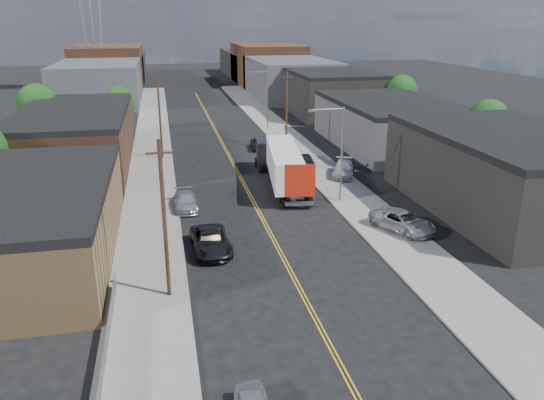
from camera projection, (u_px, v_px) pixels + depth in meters
name	position (u px, v px, depth m)	size (l,w,h in m)	color
ground	(216.00, 132.00, 80.91)	(260.00, 260.00, 0.00)	black
centerline	(229.00, 155.00, 67.03)	(0.32, 120.00, 0.01)	gold
sidewalk_left	(152.00, 158.00, 65.18)	(5.00, 140.00, 0.15)	slate
sidewalk_right	(301.00, 151.00, 68.84)	(5.00, 140.00, 0.15)	slate
warehouse_tan	(25.00, 221.00, 37.66)	(12.00, 22.00, 5.60)	olive
warehouse_brown	(75.00, 137.00, 61.56)	(12.00, 26.00, 6.60)	#553422
industrial_right_a	(510.00, 172.00, 46.97)	(14.00, 22.00, 7.10)	black
industrial_right_b	(390.00, 123.00, 71.20)	(14.00, 24.00, 6.10)	#323234
industrial_right_c	(331.00, 92.00, 95.02)	(14.00, 22.00, 7.60)	black
skyline_left_a	(100.00, 82.00, 108.15)	(16.00, 30.00, 8.00)	#323234
skyline_right_a	(290.00, 78.00, 115.86)	(16.00, 30.00, 8.00)	#323234
skyline_left_b	(109.00, 67.00, 130.97)	(16.00, 26.00, 10.00)	#553422
skyline_right_b	(267.00, 64.00, 138.67)	(16.00, 26.00, 10.00)	#553422
skyline_left_c	(115.00, 66.00, 149.97)	(16.00, 40.00, 7.00)	black
skyline_right_c	(254.00, 64.00, 157.67)	(16.00, 40.00, 7.00)	black
streetlight_near	(338.00, 147.00, 48.25)	(3.39, 0.25, 9.00)	gray
streetlight_far	(265.00, 95.00, 80.64)	(3.39, 0.25, 9.00)	gray
utility_pole_left_near	(164.00, 220.00, 31.38)	(1.60, 0.26, 10.00)	black
utility_pole_left_far	(160.00, 117.00, 63.78)	(1.60, 0.26, 10.00)	black
utility_pole_right	(287.00, 109.00, 69.71)	(1.60, 0.26, 10.00)	black
chainlink_fence	(105.00, 356.00, 26.19)	(0.05, 16.00, 1.22)	slate
tree_left_mid	(38.00, 106.00, 69.89)	(5.10, 5.04, 8.37)	black
tree_left_far	(120.00, 102.00, 78.59)	(4.35, 4.20, 6.97)	black
tree_right_near	(489.00, 121.00, 62.90)	(4.60, 4.48, 7.44)	black
tree_right_far	(402.00, 92.00, 85.02)	(4.85, 4.76, 7.91)	black
semi_truck	(280.00, 162.00, 54.59)	(4.40, 16.49, 4.24)	silver
car_left_b	(211.00, 241.00, 39.45)	(1.50, 4.30, 1.42)	#857457
car_left_c	(211.00, 241.00, 39.23)	(2.68, 5.80, 1.61)	black
car_left_d	(185.00, 201.00, 47.98)	(2.02, 4.97, 1.44)	#AFB3B4
car_right_lot_a	(403.00, 221.00, 42.70)	(2.62, 5.69, 1.58)	#AFB1B4
car_right_lot_b	(343.00, 169.00, 57.60)	(2.15, 5.28, 1.53)	beige
car_right_lot_c	(306.00, 160.00, 61.64)	(1.53, 3.79, 1.29)	black
car_ahead_truck	(260.00, 144.00, 69.86)	(2.25, 4.88, 1.36)	black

